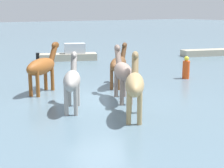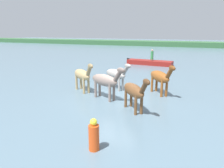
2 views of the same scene
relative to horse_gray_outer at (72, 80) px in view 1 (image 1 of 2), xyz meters
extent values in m
plane|color=slate|center=(0.70, -1.62, -1.05)|extent=(173.26, 173.26, 0.00)
ellipsoid|color=#9E9993|center=(-0.08, 0.04, 0.01)|extent=(1.95, 1.46, 0.65)
cylinder|color=#9E9993|center=(0.50, -0.11, -0.52)|extent=(0.14, 0.14, 1.06)
cylinder|color=#9E9993|center=(0.34, -0.38, -0.52)|extent=(0.14, 0.14, 1.06)
cylinder|color=#9E9993|center=(-0.50, 0.47, -0.52)|extent=(0.14, 0.14, 1.06)
cylinder|color=#9E9993|center=(-0.65, 0.20, -0.52)|extent=(0.14, 0.14, 1.06)
cylinder|color=slate|center=(0.80, -0.47, 0.43)|extent=(0.62, 0.49, 0.71)
ellipsoid|color=slate|center=(0.98, -0.57, 0.72)|extent=(0.57, 0.46, 0.28)
ellipsoid|color=brown|center=(2.89, 0.02, 0.08)|extent=(1.76, 1.96, 0.69)
cylinder|color=brown|center=(3.41, -0.35, -0.49)|extent=(0.15, 0.15, 1.13)
cylinder|color=brown|center=(3.15, -0.56, -0.49)|extent=(0.15, 0.15, 1.13)
cylinder|color=brown|center=(2.63, 0.60, -0.49)|extent=(0.15, 0.15, 1.13)
cylinder|color=brown|center=(2.37, 0.39, -0.49)|extent=(0.15, 0.15, 1.13)
cylinder|color=brown|center=(3.58, -0.82, 0.52)|extent=(0.58, 0.63, 0.75)
ellipsoid|color=brown|center=(3.71, -0.99, 0.83)|extent=(0.54, 0.58, 0.30)
ellipsoid|color=gray|center=(0.08, -2.18, 0.07)|extent=(2.11, 1.35, 0.69)
cylinder|color=gray|center=(0.71, -2.27, -0.49)|extent=(0.15, 0.15, 1.13)
cylinder|color=gray|center=(0.58, -2.57, -0.49)|extent=(0.15, 0.15, 1.13)
cylinder|color=gray|center=(-0.41, -1.79, -0.49)|extent=(0.15, 0.15, 1.13)
cylinder|color=gray|center=(-0.54, -2.09, -0.49)|extent=(0.15, 0.15, 1.13)
cylinder|color=#63544C|center=(1.08, -2.60, 0.52)|extent=(0.67, 0.46, 0.75)
ellipsoid|color=#63544C|center=(1.28, -2.69, 0.83)|extent=(0.61, 0.44, 0.30)
ellipsoid|color=tan|center=(-1.94, -1.25, 0.07)|extent=(1.99, 1.68, 0.68)
cylinder|color=tan|center=(-1.35, -1.48, -0.49)|extent=(0.15, 0.15, 1.12)
cylinder|color=tan|center=(-1.55, -1.74, -0.49)|extent=(0.15, 0.15, 1.12)
cylinder|color=tan|center=(-2.33, -0.76, -0.49)|extent=(0.15, 0.15, 1.12)
cylinder|color=tan|center=(-2.52, -1.02, -0.49)|extent=(0.15, 0.15, 1.12)
cylinder|color=olive|center=(-1.07, -1.89, 0.51)|extent=(0.64, 0.56, 0.75)
ellipsoid|color=olive|center=(-0.90, -2.02, 0.81)|extent=(0.59, 0.52, 0.30)
ellipsoid|color=brown|center=(2.18, -3.33, 0.00)|extent=(1.71, 1.79, 0.64)
cylinder|color=brown|center=(2.68, -3.65, -0.53)|extent=(0.14, 0.14, 1.06)
cylinder|color=brown|center=(2.45, -3.86, -0.53)|extent=(0.14, 0.14, 1.06)
cylinder|color=brown|center=(1.91, -2.81, -0.53)|extent=(0.14, 0.14, 1.06)
cylinder|color=brown|center=(1.68, -3.01, -0.53)|extent=(0.14, 0.14, 1.06)
cylinder|color=#50311A|center=(2.86, -4.08, 0.42)|extent=(0.56, 0.58, 0.70)
ellipsoid|color=#50311A|center=(3.00, -4.23, 0.71)|extent=(0.52, 0.53, 0.28)
cube|color=#B7AD93|center=(7.65, -14.91, -0.90)|extent=(2.10, 3.94, 0.61)
cube|color=#B7AD93|center=(11.01, -4.98, -0.89)|extent=(2.42, 4.04, 0.62)
cube|color=silver|center=(10.84, -5.42, -0.24)|extent=(1.22, 1.59, 0.70)
cube|color=black|center=(11.74, -3.06, -0.82)|extent=(0.35, 0.32, 0.67)
cylinder|color=#E54C19|center=(1.97, -7.31, -0.60)|extent=(0.36, 0.36, 0.90)
sphere|color=yellow|center=(1.97, -7.31, -0.03)|extent=(0.24, 0.24, 0.24)
camera|label=1|loc=(-10.49, 4.99, 2.38)|focal=54.92mm
camera|label=2|loc=(4.90, -12.94, 2.89)|focal=33.46mm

